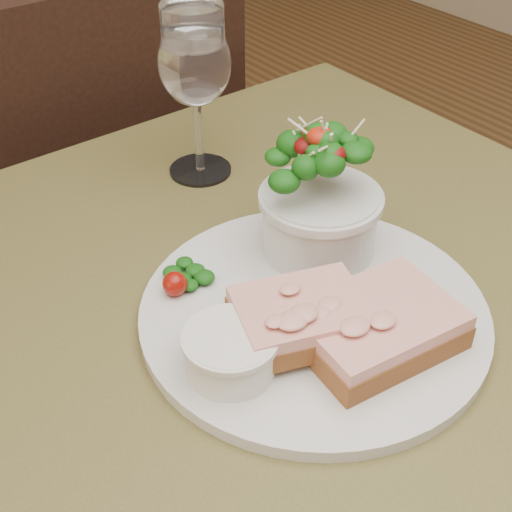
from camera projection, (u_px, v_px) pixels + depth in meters
cafe_table at (290, 402)px, 0.67m from camera, size 0.80×0.80×0.75m
chair_far at (99, 290)px, 1.34m from camera, size 0.43×0.43×0.90m
dinner_plate at (314, 313)px, 0.61m from camera, size 0.30×0.30×0.01m
sandwich_front at (377, 326)px, 0.57m from camera, size 0.13×0.11×0.03m
sandwich_back at (301, 317)px, 0.57m from camera, size 0.12×0.11×0.03m
ramekin at (231, 351)px, 0.54m from camera, size 0.07×0.07×0.04m
salad_bowl at (321, 195)px, 0.64m from camera, size 0.11×0.11×0.13m
garnish at (180, 279)px, 0.63m from camera, size 0.05×0.04×0.02m
wine_glass at (195, 68)px, 0.73m from camera, size 0.08×0.08×0.18m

